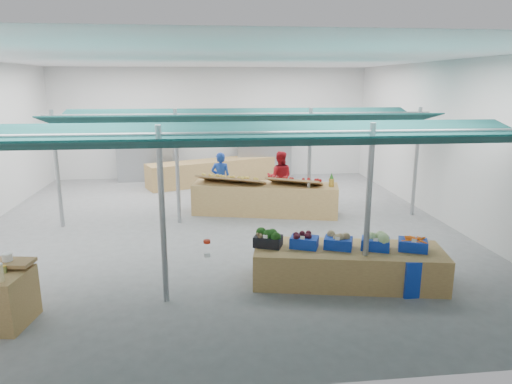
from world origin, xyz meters
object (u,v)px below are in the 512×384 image
vendor_right (280,178)px  veg_counter (348,265)px  fruit_counter (265,199)px  crate_stack (416,276)px  vendor_left (221,179)px

vendor_right → veg_counter: bearing=106.6°
fruit_counter → crate_stack: size_ratio=6.09×
crate_stack → vendor_right: size_ratio=0.41×
fruit_counter → veg_counter: bearing=-65.4°
veg_counter → fruit_counter: (-0.93, 4.70, 0.10)m
crate_stack → fruit_counter: bearing=110.4°
veg_counter → vendor_right: (-0.33, 5.80, 0.47)m
vendor_left → fruit_counter: bearing=150.9°
veg_counter → vendor_left: vendor_left is taller
vendor_left → vendor_right: 1.80m
veg_counter → vendor_left: 6.20m
crate_stack → vendor_left: size_ratio=0.41×
veg_counter → vendor_left: size_ratio=2.13×
crate_stack → vendor_left: 7.16m
veg_counter → fruit_counter: bearing=112.1°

